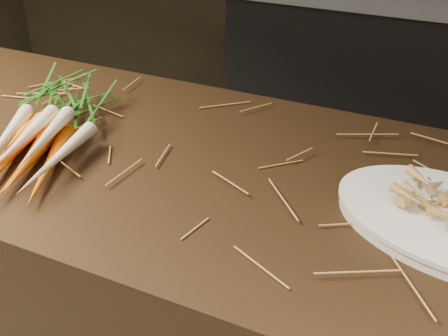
# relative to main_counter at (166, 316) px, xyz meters

# --- Properties ---
(main_counter) EXTENTS (2.40, 0.70, 0.90)m
(main_counter) POSITION_rel_main_counter_xyz_m (0.00, 0.00, 0.00)
(main_counter) COLOR black
(main_counter) RESTS_ON ground
(back_counter) EXTENTS (1.82, 0.62, 0.84)m
(back_counter) POSITION_rel_main_counter_xyz_m (0.30, 1.88, -0.03)
(back_counter) COLOR black
(back_counter) RESTS_ON ground
(straw_bedding) EXTENTS (1.40, 0.60, 0.02)m
(straw_bedding) POSITION_rel_main_counter_xyz_m (0.00, 0.00, 0.46)
(straw_bedding) COLOR olive
(straw_bedding) RESTS_ON main_counter
(root_veg_bunch) EXTENTS (0.31, 0.51, 0.09)m
(root_veg_bunch) POSITION_rel_main_counter_xyz_m (-0.21, -0.04, 0.49)
(root_veg_bunch) COLOR orange
(root_veg_bunch) RESTS_ON main_counter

